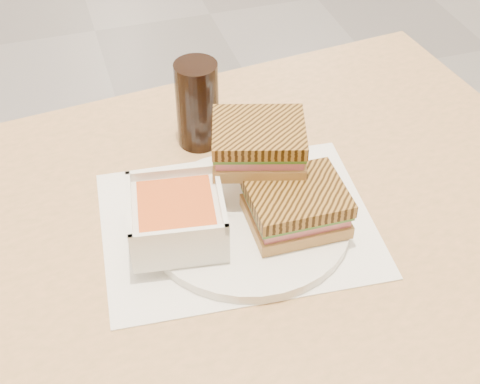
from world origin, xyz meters
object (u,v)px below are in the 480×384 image
object	(u,v)px
soup_bowl	(177,218)
panini_lower	(296,206)
main_table	(166,300)
plate	(248,220)
cola_glass	(197,104)

from	to	relation	value
soup_bowl	panini_lower	bearing A→B (deg)	-8.44
soup_bowl	panini_lower	size ratio (longest dim) A/B	1.08
soup_bowl	panini_lower	world-z (taller)	soup_bowl
main_table	panini_lower	bearing A→B (deg)	-8.97
plate	soup_bowl	distance (m)	0.10
main_table	plate	xyz separation A→B (m)	(0.12, -0.00, 0.12)
cola_glass	plate	bearing A→B (deg)	-85.40
plate	panini_lower	xyz separation A→B (m)	(0.06, -0.03, 0.04)
cola_glass	panini_lower	bearing A→B (deg)	-72.33
main_table	cola_glass	distance (m)	0.29
plate	soup_bowl	xyz separation A→B (m)	(-0.10, -0.01, 0.04)
plate	panini_lower	distance (m)	0.07
plate	soup_bowl	size ratio (longest dim) A/B	2.02
main_table	plate	world-z (taller)	plate
soup_bowl	cola_glass	bearing A→B (deg)	68.18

